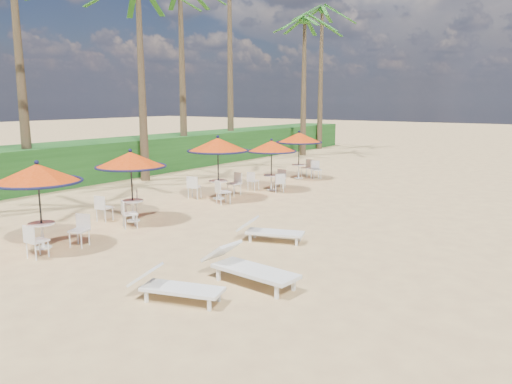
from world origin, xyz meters
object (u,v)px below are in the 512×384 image
(station_3, at_px, (271,153))
(lounger_mid, at_px, (246,266))
(station_2, at_px, (218,153))
(lounger_far, at_px, (268,230))
(station_4, at_px, (301,143))
(lounger_near, at_px, (173,285))
(station_1, at_px, (129,169))
(station_0, at_px, (40,182))

(station_3, bearing_deg, lounger_mid, -59.44)
(station_2, distance_m, lounger_far, 6.32)
(station_2, xyz_separation_m, station_3, (0.63, 2.75, -0.20))
(station_4, relative_size, lounger_near, 1.22)
(lounger_near, bearing_deg, lounger_far, 82.50)
(station_2, xyz_separation_m, lounger_mid, (6.18, -6.65, -1.43))
(station_1, xyz_separation_m, station_2, (-0.02, 4.35, 0.13))
(station_2, height_order, lounger_near, station_2)
(station_1, relative_size, station_3, 1.04)
(station_0, relative_size, station_1, 1.00)
(lounger_mid, xyz_separation_m, lounger_far, (-1.35, 2.86, -0.07))
(station_4, relative_size, lounger_far, 1.24)
(lounger_near, bearing_deg, station_1, 127.92)
(station_4, xyz_separation_m, lounger_near, (5.57, -14.50, -1.39))
(station_4, distance_m, lounger_near, 15.59)
(station_3, relative_size, lounger_near, 1.15)
(station_3, height_order, lounger_near, station_3)
(station_2, bearing_deg, station_0, -86.34)
(station_1, xyz_separation_m, station_4, (0.01, 10.64, 0.03))
(station_1, relative_size, lounger_near, 1.20)
(lounger_mid, bearing_deg, station_0, -165.61)
(station_0, distance_m, lounger_near, 5.34)
(station_1, relative_size, station_4, 0.98)
(station_3, height_order, station_4, station_4)
(station_0, xyz_separation_m, lounger_mid, (5.69, 0.98, -1.37))
(station_1, height_order, station_2, station_2)
(station_1, height_order, lounger_mid, station_1)
(station_1, height_order, station_3, station_1)
(station_2, height_order, station_3, station_2)
(station_3, height_order, lounger_far, station_3)
(station_0, xyz_separation_m, lounger_near, (5.11, -0.58, -1.43))
(station_1, xyz_separation_m, station_3, (0.61, 7.09, -0.07))
(lounger_mid, distance_m, lounger_far, 3.16)
(station_1, distance_m, station_2, 4.35)
(station_1, bearing_deg, station_0, -81.87)
(station_2, bearing_deg, station_4, 89.71)
(station_1, distance_m, station_4, 10.64)
(station_1, height_order, station_4, station_4)
(lounger_near, xyz_separation_m, lounger_mid, (0.58, 1.55, 0.06))
(station_0, height_order, station_2, station_2)
(station_1, relative_size, lounger_far, 1.22)
(station_4, distance_m, lounger_mid, 14.39)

